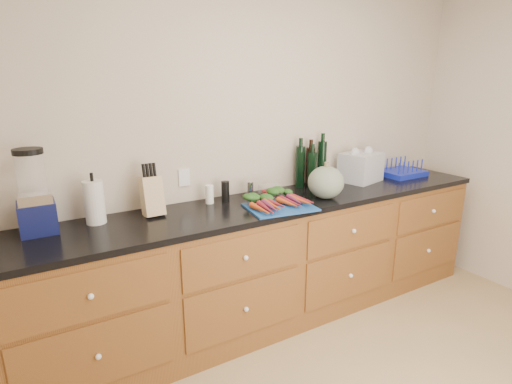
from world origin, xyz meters
TOP-DOWN VIEW (x-y plane):
  - wall_back at (0.00, 1.62)m, footprint 4.10×0.05m
  - cabinets at (0.00, 1.30)m, footprint 3.60×0.64m
  - countertop at (0.00, 1.30)m, footprint 3.64×0.62m
  - cutting_board at (-0.09, 1.14)m, footprint 0.49×0.39m
  - carrots at (-0.09, 1.19)m, footprint 0.42×0.31m
  - squash at (0.33, 1.17)m, footprint 0.26×0.26m
  - blender_appliance at (-1.53, 1.46)m, footprint 0.19×0.19m
  - paper_towel at (-1.22, 1.46)m, footprint 0.12×0.12m
  - knife_block at (-0.88, 1.44)m, footprint 0.12×0.12m
  - grinder_salt at (-0.46, 1.48)m, footprint 0.06×0.06m
  - grinder_pepper at (-0.34, 1.48)m, footprint 0.06×0.06m
  - canister_chrome at (-0.13, 1.48)m, footprint 0.05×0.05m
  - tomato_box at (0.04, 1.47)m, footprint 0.14×0.12m
  - bottles at (0.45, 1.51)m, footprint 0.29×0.15m
  - grocery_bag at (0.92, 1.42)m, footprint 0.39×0.34m
  - dish_rack at (1.39, 1.38)m, footprint 0.37×0.30m

SIDE VIEW (x-z plane):
  - cabinets at x=0.00m, z-range 0.00..0.90m
  - countertop at x=0.00m, z-range 0.90..0.94m
  - cutting_board at x=-0.09m, z-range 0.94..0.95m
  - tomato_box at x=0.04m, z-range 0.94..1.01m
  - carrots at x=-0.09m, z-range 0.95..1.01m
  - dish_rack at x=1.39m, z-range 0.90..1.05m
  - canister_chrome at x=-0.13m, z-range 0.94..1.06m
  - grinder_salt at x=-0.46m, z-range 0.94..1.07m
  - grinder_pepper at x=-0.34m, z-range 0.94..1.08m
  - squash at x=0.33m, z-range 0.94..1.18m
  - grocery_bag at x=0.92m, z-range 0.94..1.18m
  - knife_block at x=-0.88m, z-range 0.94..1.19m
  - paper_towel at x=-1.22m, z-range 0.94..1.20m
  - bottles at x=0.45m, z-range 0.92..1.28m
  - blender_appliance at x=-1.53m, z-range 0.91..1.39m
  - wall_back at x=0.00m, z-range 0.00..2.60m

